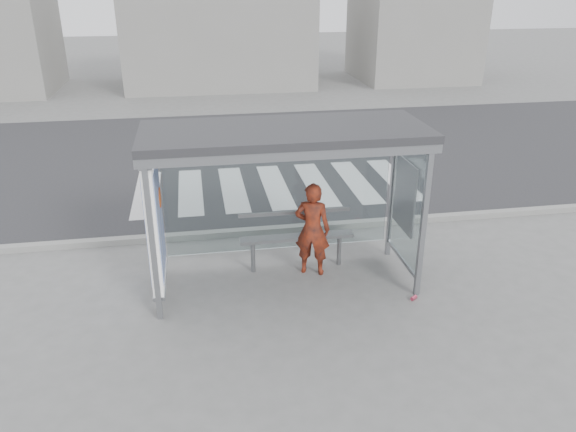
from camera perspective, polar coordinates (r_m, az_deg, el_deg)
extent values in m
plane|color=slate|center=(9.34, -0.27, -6.79)|extent=(80.00, 80.00, 0.00)
cube|color=#2C2C2E|center=(15.73, -4.49, 6.10)|extent=(30.00, 10.00, 0.01)
cube|color=gray|center=(11.02, -1.94, -1.44)|extent=(30.00, 0.18, 0.12)
cube|color=silver|center=(13.36, -14.16, 2.19)|extent=(0.55, 3.00, 0.00)
cube|color=silver|center=(13.31, -9.88, 2.49)|extent=(0.55, 3.00, 0.00)
cube|color=silver|center=(13.34, -5.58, 2.78)|extent=(0.55, 3.00, 0.00)
cube|color=silver|center=(13.44, -1.32, 3.04)|extent=(0.55, 3.00, 0.00)
cube|color=silver|center=(13.61, 2.85, 3.29)|extent=(0.55, 3.00, 0.00)
cube|color=silver|center=(13.85, 6.90, 3.51)|extent=(0.55, 3.00, 0.00)
cube|color=silver|center=(14.16, 10.80, 3.71)|extent=(0.55, 3.00, 0.00)
cube|color=gray|center=(8.07, -13.62, -2.64)|extent=(0.08, 0.08, 2.50)
cube|color=gray|center=(8.69, 13.61, -0.66)|extent=(0.08, 0.08, 2.50)
cube|color=gray|center=(9.34, -13.20, 1.12)|extent=(0.08, 0.08, 2.50)
cube|color=gray|center=(9.89, 10.55, 2.63)|extent=(0.08, 0.08, 2.50)
cube|color=#2D2D30|center=(8.34, -0.30, 8.56)|extent=(4.25, 1.65, 0.12)
cube|color=gray|center=(7.65, 0.64, 6.30)|extent=(4.25, 0.06, 0.18)
cube|color=white|center=(9.39, -0.99, 2.22)|extent=(3.80, 0.02, 2.00)
cube|color=white|center=(8.68, -13.42, -0.32)|extent=(0.15, 1.25, 2.00)
cube|color=#304FAF|center=(8.67, -12.86, -0.28)|extent=(0.01, 1.10, 1.70)
cylinder|color=#DD4E13|center=(8.81, -12.89, 1.86)|extent=(0.02, 0.32, 0.32)
cube|color=white|center=(9.27, 12.01, 1.38)|extent=(0.03, 1.25, 2.00)
cube|color=beige|center=(9.26, 11.78, 2.05)|extent=(0.03, 0.86, 1.16)
cube|color=gray|center=(26.07, -7.16, 18.59)|extent=(8.00, 5.00, 5.00)
cube|color=gray|center=(27.95, 12.79, 20.61)|extent=(5.00, 5.00, 7.00)
imported|color=#CC6513|center=(9.29, 2.49, -1.34)|extent=(0.69, 0.57, 1.62)
cube|color=slate|center=(9.51, 0.89, -2.16)|extent=(1.93, 0.24, 0.05)
cylinder|color=slate|center=(9.56, -3.57, -4.15)|extent=(0.08, 0.08, 0.56)
cylinder|color=slate|center=(9.80, 5.21, -3.45)|extent=(0.08, 0.08, 0.56)
cube|color=slate|center=(9.53, 0.70, 0.37)|extent=(1.93, 0.04, 0.06)
cylinder|color=#D63F5C|center=(9.09, 12.66, -8.12)|extent=(0.13, 0.12, 0.06)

